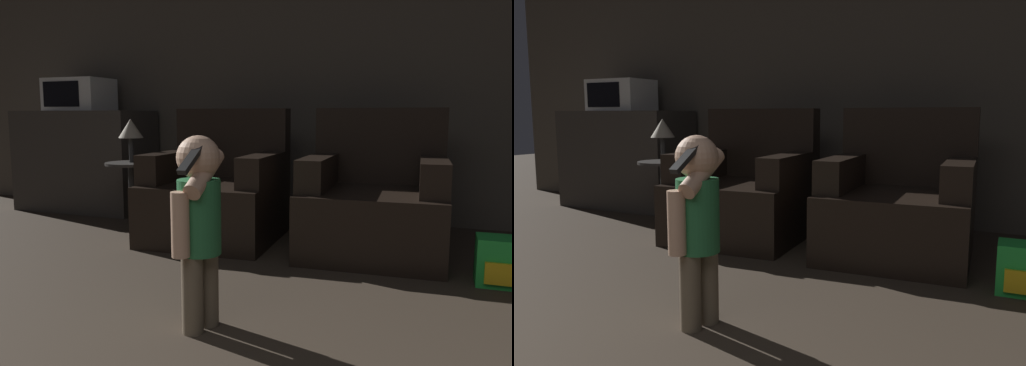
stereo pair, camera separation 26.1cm
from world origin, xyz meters
The scene contains 9 objects.
wall_back centered at (0.00, 4.50, 1.30)m, with size 8.40×0.05×2.60m.
armchair_left centered at (-0.90, 3.56, 0.31)m, with size 0.90×0.91×0.91m.
armchair_right centered at (0.19, 3.56, 0.31)m, with size 0.89×0.90×0.91m.
person_toddler centered at (-0.32, 2.12, 0.47)m, with size 0.17×0.31×0.79m.
toy_backpack centered at (0.89, 3.14, 0.12)m, with size 0.25×0.21×0.25m.
kitchen_counter centered at (-2.50, 4.14, 0.45)m, with size 1.20×0.58×0.90m.
microwave centered at (-2.54, 4.14, 1.05)m, with size 0.55×0.39×0.29m.
side_table centered at (-1.57, 3.51, 0.41)m, with size 0.39×0.39×0.52m.
lamp centered at (-1.57, 3.51, 0.76)m, with size 0.18×0.18×0.32m.
Camera 1 is at (0.56, 0.39, 0.86)m, focal length 35.00 mm.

